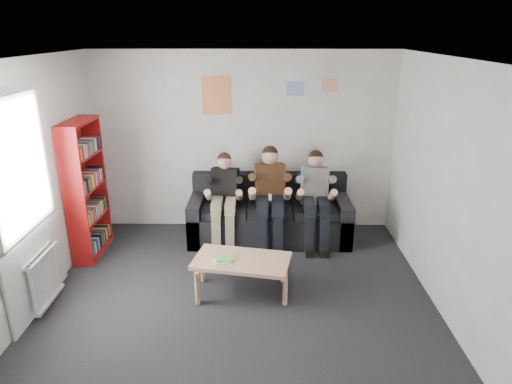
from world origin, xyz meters
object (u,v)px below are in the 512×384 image
person_right (315,199)px  person_left (224,200)px  coffee_table (242,263)px  person_middle (270,198)px  sofa (269,216)px  bookshelf (87,190)px

person_right → person_left: bearing=-176.3°
person_left → coffee_table: bearing=-68.8°
coffee_table → person_middle: bearing=75.7°
sofa → person_right: 0.77m
coffee_table → person_left: 1.42m
sofa → person_left: bearing=-162.6°
bookshelf → person_right: bookshelf is taller
sofa → coffee_table: bearing=-102.5°
sofa → person_middle: size_ratio=1.65×
bookshelf → coffee_table: bookshelf is taller
bookshelf → person_middle: 2.50m
bookshelf → person_right: 3.15m
person_middle → person_right: 0.65m
sofa → person_right: bearing=-17.6°
sofa → person_right: person_right is taller
sofa → person_right: size_ratio=1.73×
person_left → person_middle: bearing=8.0°
sofa → person_middle: person_middle is taller
coffee_table → person_middle: 1.43m
bookshelf → person_left: (1.82, 0.35, -0.27)m
bookshelf → person_left: 1.87m
coffee_table → bookshelf: bearing=154.6°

